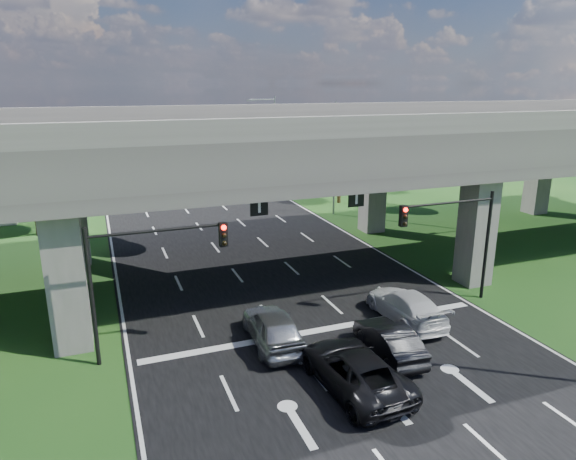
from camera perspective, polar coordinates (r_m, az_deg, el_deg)
ground at (r=22.41m, az=7.37°, el=-14.84°), size 160.00×160.00×0.00m
road at (r=30.65m, az=-1.41°, el=-5.90°), size 18.00×120.00×0.03m
overpass at (r=30.54m, az=-2.77°, el=9.35°), size 80.00×15.00×10.00m
signal_right at (r=27.93m, az=18.17°, el=0.12°), size 5.76×0.54×6.00m
signal_left at (r=22.09m, az=-15.62°, el=-3.79°), size 5.76×0.54×6.00m
streetlight_far at (r=45.60m, az=4.78°, el=8.88°), size 3.38×0.25×10.00m
streetlight_beyond at (r=60.35m, az=-1.83°, el=10.65°), size 3.38×0.25×10.00m
tree_left_near at (r=43.62m, az=-26.63°, el=5.56°), size 4.50×4.50×7.80m
tree_left_mid at (r=51.95m, az=-29.05°, el=5.94°), size 3.91×3.90×6.76m
tree_left_far at (r=59.31m, az=-24.33°, el=8.49°), size 4.80×4.80×8.32m
tree_right_near at (r=50.62m, az=5.84°, el=8.01°), size 4.20×4.20×7.28m
tree_right_mid at (r=59.09m, az=4.99°, el=8.86°), size 3.91×3.90×6.76m
tree_right_far at (r=64.85m, az=-1.34°, el=10.11°), size 4.50×4.50×7.80m
car_silver at (r=23.49m, az=-1.68°, el=-10.73°), size 2.26×5.07×1.69m
car_dark at (r=23.06m, az=11.17°, el=-11.96°), size 1.82×4.46×1.44m
car_white at (r=26.40m, az=12.94°, el=-8.21°), size 2.31×5.36×1.54m
car_trailing at (r=20.65m, az=7.42°, el=-15.14°), size 2.90×5.74×1.56m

